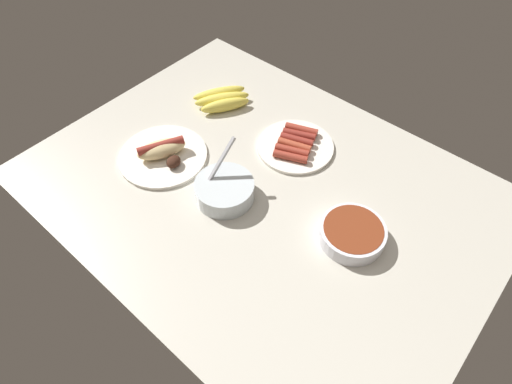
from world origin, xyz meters
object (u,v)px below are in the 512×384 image
at_px(plate_sausages, 295,145).
at_px(plate_hotdog_assembled, 163,153).
at_px(banana_bunch, 222,99).
at_px(bowl_coleslaw, 224,190).
at_px(bowl_chili, 352,233).

relative_size(plate_sausages, plate_hotdog_assembled, 0.89).
height_order(banana_bunch, plate_hotdog_assembled, plate_hotdog_assembled).
height_order(bowl_coleslaw, plate_sausages, bowl_coleslaw).
bearing_deg(plate_hotdog_assembled, bowl_chili, -168.34).
bearing_deg(bowl_chili, plate_sausages, -28.81).
height_order(plate_sausages, plate_hotdog_assembled, plate_hotdog_assembled).
distance_m(banana_bunch, plate_sausages, 0.30).
xyz_separation_m(bowl_coleslaw, banana_bunch, (0.27, -0.27, -0.01)).
bearing_deg(bowl_chili, banana_bunch, -15.86).
xyz_separation_m(banana_bunch, bowl_chili, (-0.59, 0.17, 0.01)).
distance_m(plate_sausages, plate_hotdog_assembled, 0.38).
relative_size(bowl_coleslaw, bowl_chili, 0.97).
distance_m(bowl_coleslaw, plate_hotdog_assembled, 0.23).
xyz_separation_m(banana_bunch, plate_sausages, (-0.30, 0.01, -0.01)).
xyz_separation_m(bowl_coleslaw, bowl_chili, (-0.32, -0.10, -0.01)).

